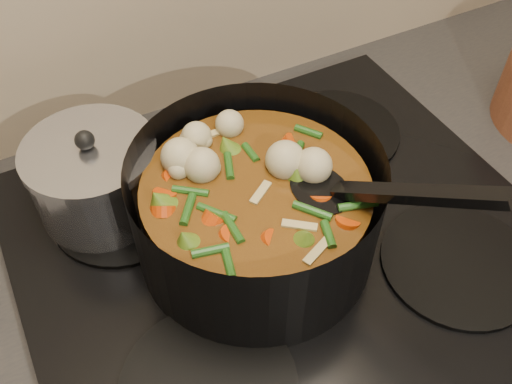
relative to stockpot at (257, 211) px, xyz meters
name	(u,v)px	position (x,y,z in m)	size (l,w,h in m)	color
stovetop	(284,241)	(0.04, 0.00, -0.07)	(0.62, 0.54, 0.03)	black
stockpot	(257,211)	(0.00, 0.00, 0.00)	(0.34, 0.36, 0.20)	black
saucepan	(96,179)	(-0.14, 0.14, -0.01)	(0.16, 0.16, 0.13)	silver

